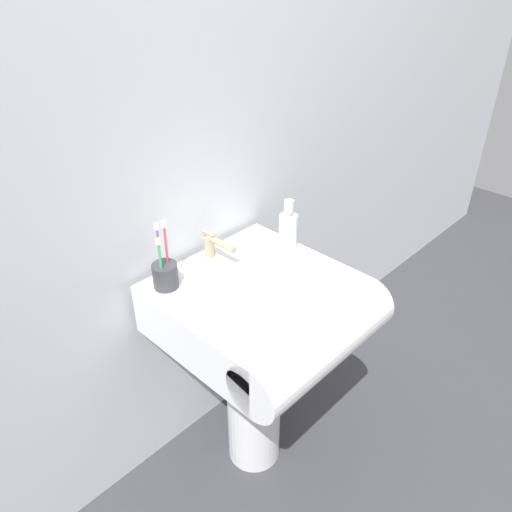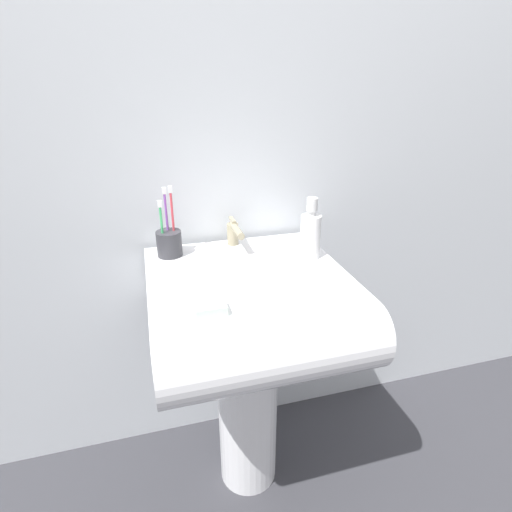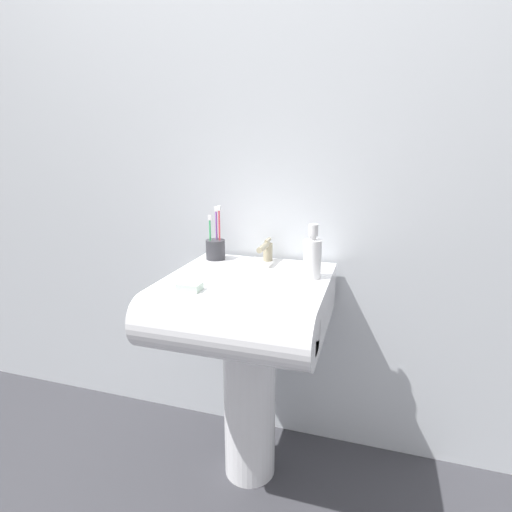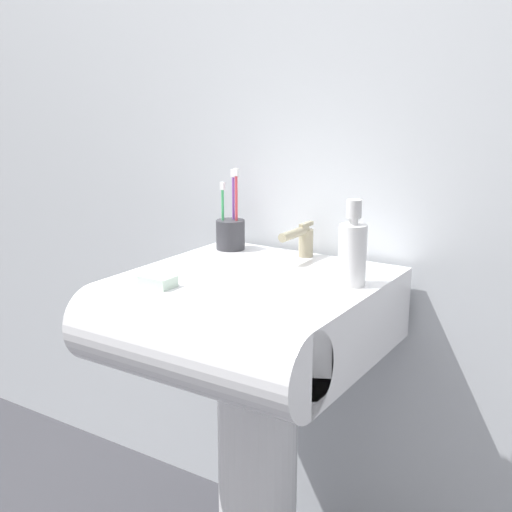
{
  "view_description": "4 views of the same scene",
  "coord_description": "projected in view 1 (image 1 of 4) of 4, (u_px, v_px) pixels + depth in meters",
  "views": [
    {
      "loc": [
        -0.88,
        -0.86,
        1.69
      ],
      "look_at": [
        -0.01,
        -0.02,
        0.91
      ],
      "focal_mm": 35.0,
      "sensor_mm": 36.0,
      "label": 1
    },
    {
      "loc": [
        -0.24,
        -0.98,
        1.3
      ],
      "look_at": [
        0.02,
        -0.02,
        0.86
      ],
      "focal_mm": 28.0,
      "sensor_mm": 36.0,
      "label": 2
    },
    {
      "loc": [
        0.41,
        -1.25,
        1.23
      ],
      "look_at": [
        0.02,
        0.02,
        0.88
      ],
      "focal_mm": 28.0,
      "sensor_mm": 36.0,
      "label": 3
    },
    {
      "loc": [
        0.75,
        -1.18,
        1.21
      ],
      "look_at": [
        -0.02,
        0.02,
        0.84
      ],
      "focal_mm": 45.0,
      "sensor_mm": 36.0,
      "label": 4
    }
  ],
  "objects": [
    {
      "name": "sink_pedestal",
      "position": [
        254.0,
        394.0,
        1.78
      ],
      "size": [
        0.19,
        0.19,
        0.64
      ],
      "primitive_type": "cylinder",
      "color": "white",
      "rests_on": "ground"
    },
    {
      "name": "wall_back",
      "position": [
        182.0,
        134.0,
        1.48
      ],
      "size": [
        5.0,
        0.05,
        2.4
      ],
      "primitive_type": "cube",
      "color": "silver",
      "rests_on": "ground"
    },
    {
      "name": "sink_basin",
      "position": [
        269.0,
        314.0,
        1.52
      ],
      "size": [
        0.55,
        0.59,
        0.17
      ],
      "color": "white",
      "rests_on": "sink_pedestal"
    },
    {
      "name": "bar_soap",
      "position": [
        270.0,
        329.0,
        1.32
      ],
      "size": [
        0.07,
        0.05,
        0.02
      ],
      "primitive_type": "cube",
      "color": "silver",
      "rests_on": "sink_basin"
    },
    {
      "name": "soap_bottle",
      "position": [
        288.0,
        231.0,
        1.63
      ],
      "size": [
        0.06,
        0.06,
        0.19
      ],
      "color": "white",
      "rests_on": "sink_basin"
    },
    {
      "name": "ground_plane",
      "position": [
        254.0,
        450.0,
        1.95
      ],
      "size": [
        6.0,
        6.0,
        0.0
      ],
      "primitive_type": "plane",
      "color": "#38383D",
      "rests_on": "ground"
    },
    {
      "name": "faucet",
      "position": [
        213.0,
        245.0,
        1.61
      ],
      "size": [
        0.04,
        0.15,
        0.09
      ],
      "color": "tan",
      "rests_on": "sink_basin"
    },
    {
      "name": "toothbrush_cup",
      "position": [
        165.0,
        274.0,
        1.47
      ],
      "size": [
        0.08,
        0.08,
        0.21
      ],
      "color": "#38383D",
      "rests_on": "sink_basin"
    }
  ]
}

